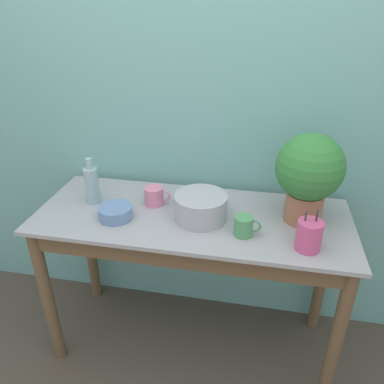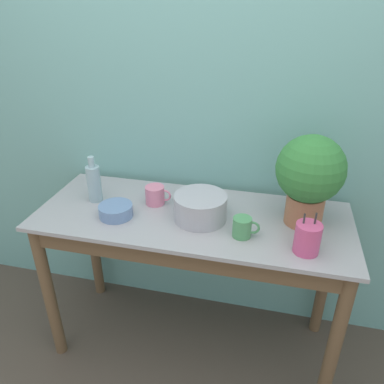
{
  "view_description": "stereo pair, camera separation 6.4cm",
  "coord_description": "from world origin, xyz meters",
  "px_view_note": "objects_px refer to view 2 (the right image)",
  "views": [
    {
      "loc": [
        0.29,
        -1.18,
        1.74
      ],
      "look_at": [
        0.0,
        0.29,
        0.95
      ],
      "focal_mm": 35.0,
      "sensor_mm": 36.0,
      "label": 1
    },
    {
      "loc": [
        0.35,
        -1.17,
        1.74
      ],
      "look_at": [
        0.0,
        0.29,
        0.95
      ],
      "focal_mm": 35.0,
      "sensor_mm": 36.0,
      "label": 2
    }
  ],
  "objects_px": {
    "bowl_wash_large": "(200,207)",
    "utensil_cup": "(307,238)",
    "mug_green": "(243,227)",
    "bottle_tall": "(94,183)",
    "bowl_small_blue": "(116,211)",
    "potted_plant": "(310,175)",
    "mug_pink": "(155,195)"
  },
  "relations": [
    {
      "from": "mug_green",
      "to": "bowl_small_blue",
      "type": "height_order",
      "value": "mug_green"
    },
    {
      "from": "bowl_wash_large",
      "to": "mug_green",
      "type": "xyz_separation_m",
      "value": [
        0.2,
        -0.1,
        -0.02
      ]
    },
    {
      "from": "mug_green",
      "to": "bowl_small_blue",
      "type": "distance_m",
      "value": 0.59
    },
    {
      "from": "mug_green",
      "to": "mug_pink",
      "type": "xyz_separation_m",
      "value": [
        -0.45,
        0.18,
        0.0
      ]
    },
    {
      "from": "bowl_wash_large",
      "to": "utensil_cup",
      "type": "relative_size",
      "value": 1.37
    },
    {
      "from": "bowl_small_blue",
      "to": "utensil_cup",
      "type": "height_order",
      "value": "utensil_cup"
    },
    {
      "from": "bottle_tall",
      "to": "mug_green",
      "type": "relative_size",
      "value": 2.04
    },
    {
      "from": "bottle_tall",
      "to": "mug_green",
      "type": "xyz_separation_m",
      "value": [
        0.75,
        -0.15,
        -0.05
      ]
    },
    {
      "from": "mug_green",
      "to": "bowl_small_blue",
      "type": "xyz_separation_m",
      "value": [
        -0.59,
        0.03,
        -0.02
      ]
    },
    {
      "from": "bottle_tall",
      "to": "mug_pink",
      "type": "bearing_deg",
      "value": 7.52
    },
    {
      "from": "mug_green",
      "to": "mug_pink",
      "type": "distance_m",
      "value": 0.48
    },
    {
      "from": "bowl_wash_large",
      "to": "mug_pink",
      "type": "height_order",
      "value": "bowl_wash_large"
    },
    {
      "from": "bottle_tall",
      "to": "utensil_cup",
      "type": "bearing_deg",
      "value": -10.87
    },
    {
      "from": "bowl_small_blue",
      "to": "bottle_tall",
      "type": "bearing_deg",
      "value": 143.49
    },
    {
      "from": "bottle_tall",
      "to": "utensil_cup",
      "type": "relative_size",
      "value": 1.33
    },
    {
      "from": "bowl_wash_large",
      "to": "utensil_cup",
      "type": "bearing_deg",
      "value": -17.43
    },
    {
      "from": "potted_plant",
      "to": "bowl_small_blue",
      "type": "relative_size",
      "value": 2.62
    },
    {
      "from": "potted_plant",
      "to": "mug_pink",
      "type": "distance_m",
      "value": 0.73
    },
    {
      "from": "potted_plant",
      "to": "bowl_wash_large",
      "type": "height_order",
      "value": "potted_plant"
    },
    {
      "from": "mug_pink",
      "to": "utensil_cup",
      "type": "distance_m",
      "value": 0.75
    },
    {
      "from": "mug_pink",
      "to": "bowl_small_blue",
      "type": "bearing_deg",
      "value": -131.61
    },
    {
      "from": "utensil_cup",
      "to": "mug_pink",
      "type": "bearing_deg",
      "value": 161.76
    },
    {
      "from": "bottle_tall",
      "to": "mug_green",
      "type": "bearing_deg",
      "value": -10.96
    },
    {
      "from": "bottle_tall",
      "to": "utensil_cup",
      "type": "height_order",
      "value": "bottle_tall"
    },
    {
      "from": "bottle_tall",
      "to": "bowl_small_blue",
      "type": "height_order",
      "value": "bottle_tall"
    },
    {
      "from": "potted_plant",
      "to": "bowl_small_blue",
      "type": "height_order",
      "value": "potted_plant"
    },
    {
      "from": "bowl_wash_large",
      "to": "bottle_tall",
      "type": "relative_size",
      "value": 1.04
    },
    {
      "from": "mug_green",
      "to": "utensil_cup",
      "type": "relative_size",
      "value": 0.65
    },
    {
      "from": "mug_pink",
      "to": "bowl_small_blue",
      "type": "xyz_separation_m",
      "value": [
        -0.14,
        -0.16,
        -0.02
      ]
    },
    {
      "from": "potted_plant",
      "to": "bottle_tall",
      "type": "bearing_deg",
      "value": -178.36
    },
    {
      "from": "bottle_tall",
      "to": "mug_green",
      "type": "distance_m",
      "value": 0.76
    },
    {
      "from": "potted_plant",
      "to": "bowl_wash_large",
      "type": "distance_m",
      "value": 0.5
    }
  ]
}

